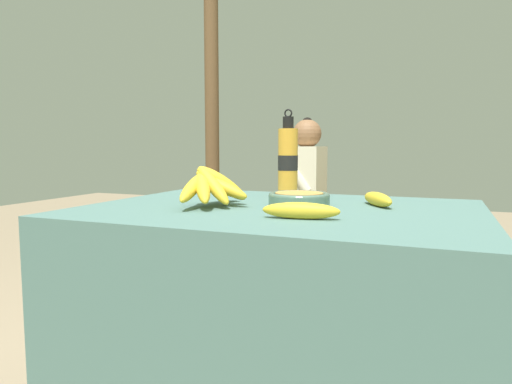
# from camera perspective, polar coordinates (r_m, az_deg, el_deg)

# --- Properties ---
(market_counter) EXTENTS (1.23, 0.91, 0.75)m
(market_counter) POSITION_cam_1_polar(r_m,az_deg,el_deg) (1.56, 2.98, -15.72)
(market_counter) COLOR #4C706B
(market_counter) RESTS_ON ground_plane
(banana_bunch_ripe) EXTENTS (0.20, 0.35, 0.15)m
(banana_bunch_ripe) POSITION_cam_1_polar(r_m,az_deg,el_deg) (1.49, -5.50, 0.91)
(banana_bunch_ripe) COLOR #4C381E
(banana_bunch_ripe) RESTS_ON market_counter
(serving_bowl) EXTENTS (0.20, 0.20, 0.04)m
(serving_bowl) POSITION_cam_1_polar(r_m,az_deg,el_deg) (1.50, 5.40, -0.79)
(serving_bowl) COLOR #4C6B5B
(serving_bowl) RESTS_ON market_counter
(water_bottle) EXTENTS (0.08, 0.08, 0.34)m
(water_bottle) POSITION_cam_1_polar(r_m,az_deg,el_deg) (1.76, 4.01, 3.88)
(water_bottle) COLOR gold
(water_bottle) RESTS_ON market_counter
(loose_banana_front) EXTENTS (0.21, 0.08, 0.05)m
(loose_banana_front) POSITION_cam_1_polar(r_m,az_deg,el_deg) (1.23, 5.62, -2.34)
(loose_banana_front) COLOR gold
(loose_banana_front) RESTS_ON market_counter
(loose_banana_side) EXTENTS (0.14, 0.19, 0.05)m
(loose_banana_side) POSITION_cam_1_polar(r_m,az_deg,el_deg) (1.54, 14.96, -0.87)
(loose_banana_side) COLOR gold
(loose_banana_side) RESTS_ON market_counter
(wooden_bench) EXTENTS (1.66, 0.32, 0.43)m
(wooden_bench) POSITION_cam_1_polar(r_m,az_deg,el_deg) (2.98, 12.07, -5.70)
(wooden_bench) COLOR brown
(wooden_bench) RESTS_ON ground_plane
(seated_vendor) EXTENTS (0.41, 0.39, 1.13)m
(seated_vendor) POSITION_cam_1_polar(r_m,az_deg,el_deg) (2.99, 5.50, 0.00)
(seated_vendor) COLOR #473828
(seated_vendor) RESTS_ON ground_plane
(banana_bunch_green) EXTENTS (0.19, 0.32, 0.15)m
(banana_bunch_green) POSITION_cam_1_polar(r_m,az_deg,el_deg) (2.92, 21.74, -3.47)
(banana_bunch_green) COLOR #4C381E
(banana_bunch_green) RESTS_ON wooden_bench
(support_post_near) EXTENTS (0.11, 0.11, 2.68)m
(support_post_near) POSITION_cam_1_polar(r_m,az_deg,el_deg) (3.52, -5.55, 12.11)
(support_post_near) COLOR brown
(support_post_near) RESTS_ON ground_plane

